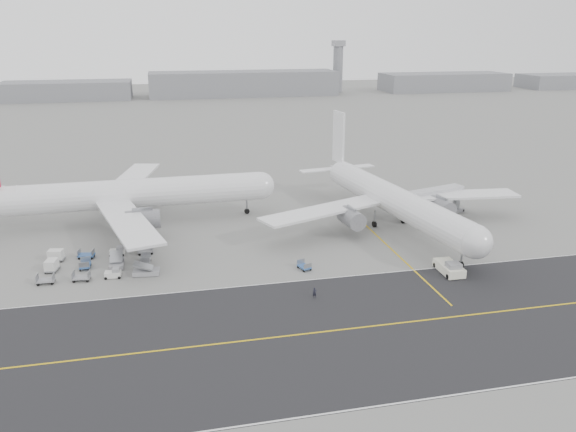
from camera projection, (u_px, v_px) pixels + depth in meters
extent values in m
plane|color=gray|center=(228.00, 281.00, 87.17)|extent=(700.00, 700.00, 0.00)
cube|color=#242427|center=(284.00, 336.00, 71.52)|extent=(220.00, 32.00, 0.02)
cube|color=gold|center=(284.00, 336.00, 71.51)|extent=(220.00, 0.30, 0.01)
cube|color=silver|center=(263.00, 284.00, 86.15)|extent=(220.00, 0.25, 0.01)
cube|color=silver|center=(317.00, 415.00, 56.87)|extent=(220.00, 0.25, 0.01)
cube|color=gold|center=(396.00, 254.00, 97.96)|extent=(0.30, 40.00, 0.01)
cylinder|color=gray|center=(338.00, 69.00, 348.86)|extent=(6.00, 6.00, 28.00)
cube|color=gray|center=(339.00, 43.00, 343.98)|extent=(7.00, 7.00, 3.50)
cylinder|color=white|center=(136.00, 193.00, 112.56)|extent=(51.11, 6.74, 5.85)
sphere|color=white|center=(261.00, 186.00, 118.21)|extent=(5.73, 5.73, 5.73)
cube|color=white|center=(128.00, 221.00, 98.31)|extent=(13.26, 28.65, 0.45)
cube|color=white|center=(132.00, 179.00, 126.73)|extent=(12.36, 28.68, 0.45)
cylinder|color=gray|center=(143.00, 220.00, 103.77)|extent=(6.28, 3.73, 3.63)
cylinder|color=gray|center=(144.00, 190.00, 123.29)|extent=(6.28, 3.73, 3.63)
cylinder|color=black|center=(247.00, 211.00, 119.24)|extent=(1.11, 0.52, 1.10)
cylinder|color=black|center=(128.00, 225.00, 110.63)|extent=(1.11, 0.52, 1.10)
cylinder|color=black|center=(129.00, 214.00, 117.10)|extent=(1.11, 0.52, 1.10)
cylinder|color=gray|center=(247.00, 204.00, 118.76)|extent=(0.36, 0.36, 3.07)
cylinder|color=white|center=(395.00, 201.00, 109.01)|extent=(12.35, 48.41, 5.52)
sphere|color=white|center=(475.00, 242.00, 87.65)|extent=(5.41, 5.41, 5.41)
cone|color=white|center=(339.00, 170.00, 131.28)|extent=(6.26, 10.00, 4.96)
cube|color=white|center=(339.00, 137.00, 129.40)|extent=(1.25, 5.30, 11.74)
cube|color=white|center=(318.00, 170.00, 130.39)|extent=(9.09, 3.87, 0.25)
cube|color=white|center=(356.00, 167.00, 133.64)|extent=(9.09, 3.87, 0.25)
cube|color=white|center=(324.00, 210.00, 105.39)|extent=(26.66, 15.42, 0.45)
cube|color=white|center=(453.00, 195.00, 115.15)|extent=(26.86, 8.49, 0.45)
cylinder|color=gray|center=(351.00, 218.00, 105.27)|extent=(4.22, 6.30, 3.42)
cylinder|color=gray|center=(441.00, 207.00, 111.97)|extent=(4.22, 6.30, 3.42)
cylinder|color=black|center=(461.00, 265.00, 91.85)|extent=(0.67, 1.25, 1.20)
cylinder|color=black|center=(374.00, 224.00, 111.05)|extent=(0.67, 1.25, 1.20)
cylinder|color=black|center=(403.00, 220.00, 113.28)|extent=(0.67, 1.25, 1.20)
cylinder|color=gray|center=(461.00, 257.00, 91.39)|extent=(0.36, 0.36, 2.90)
cube|color=white|center=(449.00, 268.00, 90.09)|extent=(2.98, 6.02, 1.35)
cube|color=gray|center=(454.00, 265.00, 88.51)|extent=(2.15, 1.96, 0.87)
cylinder|color=gray|center=(439.00, 261.00, 93.60)|extent=(0.19, 2.51, 0.15)
cylinder|color=black|center=(448.00, 277.00, 87.82)|extent=(0.40, 0.87, 0.87)
cylinder|color=black|center=(463.00, 275.00, 88.30)|extent=(0.40, 0.87, 0.87)
cylinder|color=black|center=(435.00, 265.00, 92.12)|extent=(0.40, 0.87, 0.87)
cylinder|color=black|center=(449.00, 264.00, 92.60)|extent=(0.40, 0.87, 0.87)
cylinder|color=gray|center=(456.00, 202.00, 120.47)|extent=(1.59, 1.59, 3.97)
cube|color=gray|center=(455.00, 210.00, 120.98)|extent=(3.20, 3.20, 0.69)
cube|color=silver|center=(433.00, 195.00, 116.47)|extent=(15.07, 6.87, 2.58)
cube|color=gray|center=(406.00, 200.00, 113.19)|extent=(2.04, 3.38, 2.98)
cylinder|color=black|center=(456.00, 208.00, 122.40)|extent=(0.45, 0.66, 0.60)
imported|color=black|center=(315.00, 293.00, 81.63)|extent=(0.60, 0.40, 1.59)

